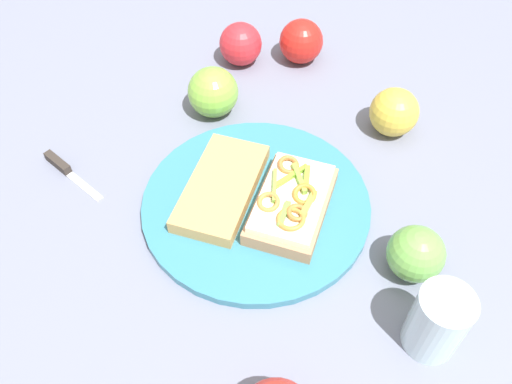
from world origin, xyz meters
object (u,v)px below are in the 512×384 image
Objects in this scene: apple_0 at (213,92)px; apple_2 at (241,44)px; apple_3 at (394,112)px; apple_1 at (416,254)px; plate at (256,204)px; knife at (65,169)px; sandwich at (292,203)px; bread_slice_side at (221,187)px; drinking_glass at (438,322)px; apple_4 at (301,41)px.

apple_2 is (0.10, -0.10, -0.00)m from apple_0.
apple_0 reaches higher than apple_3.
apple_3 is at bearing -31.64° from apple_1.
apple_0 is (0.21, -0.03, 0.03)m from plate.
knife is (-0.01, 0.25, -0.03)m from apple_0.
apple_3 is at bearing 155.07° from sandwich.
bread_slice_side is at bearing 157.96° from apple_0.
sandwich is 1.85× the size of drinking_glass.
sandwich is 2.16× the size of apple_0.
apple_2 reaches higher than knife.
apple_2 is at bearing -166.20° from bread_slice_side.
drinking_glass reaches higher than plate.
plate is at bearing 17.07° from drinking_glass.
plate is 0.26m from apple_3.
drinking_glass is (-0.09, 0.04, 0.01)m from apple_1.
apple_1 reaches higher than knife.
apple_1 is (-0.22, -0.16, 0.01)m from bread_slice_side.
knife is at bearing 48.40° from plate.
bread_slice_side is at bearing 20.94° from drinking_glass.
bread_slice_side is at bearing -90.20° from sandwich.
apple_1 is 0.76× the size of drinking_glass.
plate is at bearing 156.34° from apple_2.
apple_2 is 0.79× the size of drinking_glass.
apple_2 is at bearing -45.61° from apple_0.
sandwich is 2.42× the size of apple_1.
sandwich is at bearing 32.04° from apple_1.
sandwich is (-0.04, -0.03, 0.02)m from plate.
apple_2 is 0.58m from drinking_glass.
bread_slice_side is 0.30m from apple_3.
drinking_glass reaches higher than apple_4.
apple_1 reaches higher than plate.
drinking_glass is at bearing 174.95° from apple_2.
apple_2 is 0.37m from knife.
apple_0 is at bearing -156.08° from bread_slice_side.
apple_2 is at bearing 65.07° from apple_4.
knife is at bearing 107.67° from apple_2.
bread_slice_side is at bearing 36.01° from apple_1.
apple_3 is at bearing -82.15° from plate.
apple_4 reaches higher than apple_2.
plate is at bearing 97.85° from apple_3.
apple_3 is at bearing 51.54° from knife.
apple_1 is (-0.15, -0.09, 0.01)m from sandwich.
bread_slice_side is 0.24m from knife.
apple_2 is at bearing 87.40° from knife.
plate is 4.40× the size of apple_1.
drinking_glass reaches higher than bread_slice_side.
sandwich is at bearing -179.99° from apple_0.
apple_2 is 0.30m from apple_3.
apple_0 is at bearing 73.07° from knife.
apple_4 is at bearing 7.77° from apple_3.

